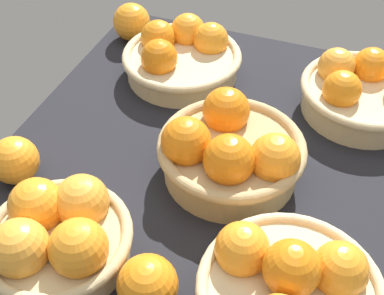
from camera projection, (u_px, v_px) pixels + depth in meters
The scene contains 9 objects.
market_tray at pixel (213, 174), 85.14cm from camera, with size 84.00×72.00×3.00cm, color black.
basket_far_left at pixel (363, 91), 91.97cm from camera, with size 23.01×23.01×10.26cm.
basket_near_left at pixel (181, 56), 100.88cm from camera, with size 23.68×23.68×9.83cm.
basket_center at pixel (230, 153), 79.46cm from camera, with size 23.59×23.59×11.73cm.
basket_near_right at pixel (57, 235), 68.67cm from camera, with size 20.58×20.58×10.49cm.
basket_far_right at pixel (289, 291), 62.87cm from camera, with size 23.73×23.73×11.53cm.
loose_orange_front_gap at pixel (132, 22), 109.93cm from camera, with size 8.14×8.14×8.14cm, color orange.
loose_orange_back_gap at pixel (15, 160), 79.89cm from camera, with size 7.71×7.71×7.71cm, color orange.
loose_orange_side_gap at pixel (151, 286), 63.77cm from camera, with size 7.92×7.92×7.92cm, color orange.
Camera 1 is at (55.69, 17.15, 63.84)cm, focal length 47.37 mm.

